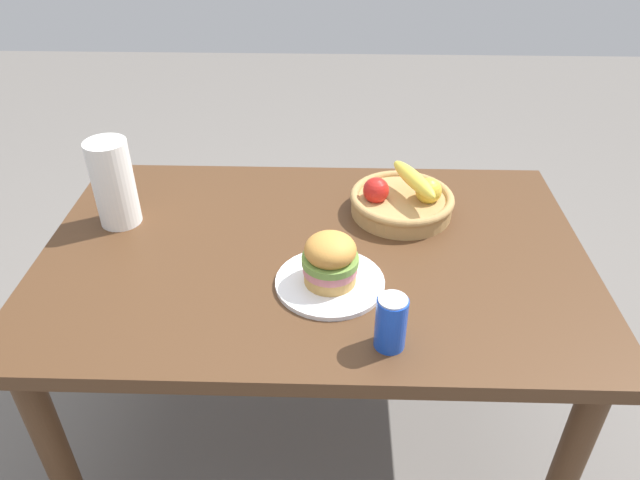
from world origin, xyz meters
name	(u,v)px	position (x,y,z in m)	size (l,w,h in m)	color
ground_plane	(315,433)	(0.00, 0.00, 0.00)	(8.00, 8.00, 0.00)	slate
dining_table	(314,280)	(0.00, 0.00, 0.65)	(1.40, 0.90, 0.75)	#4C301C
plate	(330,282)	(0.04, -0.14, 0.76)	(0.26, 0.26, 0.01)	white
sandwich	(330,259)	(0.04, -0.14, 0.82)	(0.13, 0.13, 0.13)	tan
soda_can	(391,323)	(0.17, -0.34, 0.81)	(0.07, 0.07, 0.13)	blue
fruit_basket	(402,200)	(0.24, 0.18, 0.79)	(0.29, 0.29, 0.14)	tan
paper_towel_roll	(114,183)	(-0.54, 0.12, 0.87)	(0.11, 0.11, 0.24)	white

